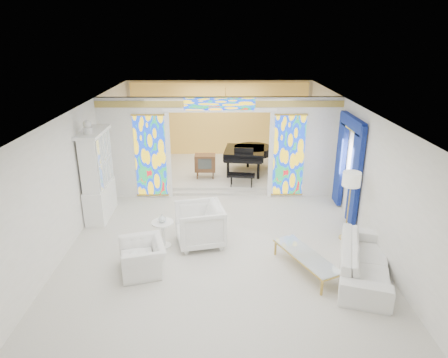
{
  "coord_description": "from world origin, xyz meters",
  "views": [
    {
      "loc": [
        0.0,
        -9.3,
        4.75
      ],
      "look_at": [
        0.11,
        0.2,
        1.21
      ],
      "focal_mm": 32.0,
      "sensor_mm": 36.0,
      "label": 1
    }
  ],
  "objects_px": {
    "sofa": "(365,260)",
    "coffee_table": "(306,256)",
    "china_cabinet": "(98,176)",
    "grand_piano": "(248,152)",
    "armchair_left": "(142,257)",
    "tv_console": "(205,163)",
    "armchair_right": "(200,225)"
  },
  "relations": [
    {
      "from": "sofa",
      "to": "coffee_table",
      "type": "distance_m",
      "value": 1.18
    },
    {
      "from": "china_cabinet",
      "to": "grand_piano",
      "type": "distance_m",
      "value": 5.24
    },
    {
      "from": "coffee_table",
      "to": "grand_piano",
      "type": "relative_size",
      "value": 0.7
    },
    {
      "from": "armchair_left",
      "to": "grand_piano",
      "type": "bearing_deg",
      "value": 139.74
    },
    {
      "from": "sofa",
      "to": "china_cabinet",
      "type": "bearing_deg",
      "value": 82.45
    },
    {
      "from": "tv_console",
      "to": "armchair_left",
      "type": "bearing_deg",
      "value": -102.0
    },
    {
      "from": "sofa",
      "to": "grand_piano",
      "type": "relative_size",
      "value": 0.95
    },
    {
      "from": "tv_console",
      "to": "grand_piano",
      "type": "bearing_deg",
      "value": 22.92
    },
    {
      "from": "armchair_right",
      "to": "sofa",
      "type": "relative_size",
      "value": 0.44
    },
    {
      "from": "armchair_right",
      "to": "china_cabinet",
      "type": "bearing_deg",
      "value": -131.75
    },
    {
      "from": "sofa",
      "to": "tv_console",
      "type": "xyz_separation_m",
      "value": [
        -3.43,
        5.43,
        0.33
      ]
    },
    {
      "from": "china_cabinet",
      "to": "armchair_left",
      "type": "xyz_separation_m",
      "value": [
        1.6,
        -2.67,
        -0.84
      ]
    },
    {
      "from": "china_cabinet",
      "to": "coffee_table",
      "type": "xyz_separation_m",
      "value": [
        5.0,
        -2.71,
        -0.81
      ]
    },
    {
      "from": "armchair_left",
      "to": "china_cabinet",
      "type": "bearing_deg",
      "value": -165.37
    },
    {
      "from": "sofa",
      "to": "armchair_left",
      "type": "bearing_deg",
      "value": 104.83
    },
    {
      "from": "china_cabinet",
      "to": "grand_piano",
      "type": "bearing_deg",
      "value": 36.86
    },
    {
      "from": "coffee_table",
      "to": "grand_piano",
      "type": "bearing_deg",
      "value": 97.93
    },
    {
      "from": "china_cabinet",
      "to": "armchair_right",
      "type": "distance_m",
      "value": 3.21
    },
    {
      "from": "armchair_right",
      "to": "grand_piano",
      "type": "relative_size",
      "value": 0.42
    },
    {
      "from": "armchair_right",
      "to": "coffee_table",
      "type": "xyz_separation_m",
      "value": [
        2.27,
        -1.18,
        -0.13
      ]
    },
    {
      "from": "armchair_left",
      "to": "grand_piano",
      "type": "distance_m",
      "value": 6.39
    },
    {
      "from": "china_cabinet",
      "to": "coffee_table",
      "type": "distance_m",
      "value": 5.75
    },
    {
      "from": "china_cabinet",
      "to": "coffee_table",
      "type": "bearing_deg",
      "value": -28.48
    },
    {
      "from": "coffee_table",
      "to": "tv_console",
      "type": "distance_m",
      "value": 5.73
    },
    {
      "from": "armchair_left",
      "to": "armchair_right",
      "type": "distance_m",
      "value": 1.62
    },
    {
      "from": "armchair_right",
      "to": "grand_piano",
      "type": "height_order",
      "value": "grand_piano"
    },
    {
      "from": "sofa",
      "to": "coffee_table",
      "type": "bearing_deg",
      "value": 98.87
    },
    {
      "from": "sofa",
      "to": "coffee_table",
      "type": "height_order",
      "value": "sofa"
    },
    {
      "from": "armchair_left",
      "to": "armchair_right",
      "type": "relative_size",
      "value": 0.94
    },
    {
      "from": "armchair_left",
      "to": "sofa",
      "type": "height_order",
      "value": "sofa"
    },
    {
      "from": "china_cabinet",
      "to": "armchair_left",
      "type": "bearing_deg",
      "value": -59.13
    },
    {
      "from": "china_cabinet",
      "to": "tv_console",
      "type": "xyz_separation_m",
      "value": [
        2.73,
        2.53,
        -0.48
      ]
    }
  ]
}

